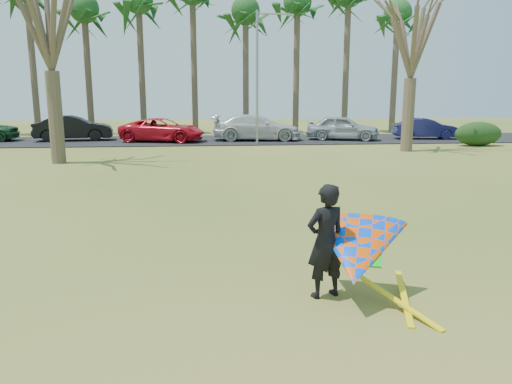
{
  "coord_description": "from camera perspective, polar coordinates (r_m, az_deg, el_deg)",
  "views": [
    {
      "loc": [
        -1.05,
        -8.89,
        3.33
      ],
      "look_at": [
        0.0,
        2.0,
        1.1
      ],
      "focal_mm": 35.0,
      "sensor_mm": 36.0,
      "label": 1
    }
  ],
  "objects": [
    {
      "name": "ground",
      "position": [
        9.55,
        1.17,
        -8.89
      ],
      "size": [
        100.0,
        100.0,
        0.0
      ],
      "primitive_type": "plane",
      "color": "#2C5713",
      "rests_on": "ground"
    },
    {
      "name": "parking_strip",
      "position": [
        34.06,
        -3.74,
        5.94
      ],
      "size": [
        46.0,
        7.0,
        0.06
      ],
      "primitive_type": "cube",
      "color": "black",
      "rests_on": "ground"
    },
    {
      "name": "palm_3",
      "position": [
        41.29,
        -19.06,
        19.05
      ],
      "size": [
        4.84,
        4.84,
        10.84
      ],
      "color": "#4A392C",
      "rests_on": "ground"
    },
    {
      "name": "palm_4",
      "position": [
        40.72,
        -13.28,
        20.45
      ],
      "size": [
        4.84,
        4.84,
        11.54
      ],
      "color": "#483C2B",
      "rests_on": "ground"
    },
    {
      "name": "palm_6",
      "position": [
        40.43,
        -1.2,
        19.83
      ],
      "size": [
        4.84,
        4.84,
        10.84
      ],
      "color": "#4B3D2D",
      "rests_on": "ground"
    },
    {
      "name": "palm_7",
      "position": [
        41.02,
        4.75,
        20.63
      ],
      "size": [
        4.84,
        4.84,
        11.54
      ],
      "color": "brown",
      "rests_on": "ground"
    },
    {
      "name": "palm_9",
      "position": [
        43.03,
        15.89,
        18.91
      ],
      "size": [
        4.84,
        4.84,
        10.84
      ],
      "color": "brown",
      "rests_on": "ground"
    },
    {
      "name": "bare_tree_left",
      "position": [
        25.13,
        -22.8,
        18.88
      ],
      "size": [
        6.6,
        6.6,
        9.7
      ],
      "color": "#4C3C2D",
      "rests_on": "ground"
    },
    {
      "name": "bare_tree_right",
      "position": [
        29.25,
        17.54,
        17.37
      ],
      "size": [
        6.27,
        6.27,
        9.21
      ],
      "color": "#4E3D2F",
      "rests_on": "ground"
    },
    {
      "name": "streetlight",
      "position": [
        31.07,
        0.43,
        13.62
      ],
      "size": [
        2.28,
        0.18,
        8.0
      ],
      "color": "gray",
      "rests_on": "ground"
    },
    {
      "name": "hedge_near",
      "position": [
        33.48,
        24.05,
        6.09
      ],
      "size": [
        2.94,
        1.33,
        1.47
      ],
      "primitive_type": "ellipsoid",
      "color": "#163212",
      "rests_on": "ground"
    },
    {
      "name": "car_1",
      "position": [
        35.43,
        -20.14,
        6.87
      ],
      "size": [
        5.16,
        2.35,
        1.64
      ],
      "primitive_type": "imported",
      "rotation": [
        0.0,
        0.0,
        1.7
      ],
      "color": "black",
      "rests_on": "parking_strip"
    },
    {
      "name": "car_2",
      "position": [
        33.23,
        -10.64,
        6.99
      ],
      "size": [
        5.89,
        3.75,
        1.51
      ],
      "primitive_type": "imported",
      "rotation": [
        0.0,
        0.0,
        1.33
      ],
      "color": "red",
      "rests_on": "parking_strip"
    },
    {
      "name": "car_3",
      "position": [
        33.5,
        0.07,
        7.39
      ],
      "size": [
        6.08,
        2.95,
        1.7
      ],
      "primitive_type": "imported",
      "rotation": [
        0.0,
        0.0,
        1.47
      ],
      "color": "silver",
      "rests_on": "parking_strip"
    },
    {
      "name": "car_4",
      "position": [
        34.29,
        9.86,
        7.26
      ],
      "size": [
        5.15,
        3.27,
        1.63
      ],
      "primitive_type": "imported",
      "rotation": [
        0.0,
        0.0,
        1.27
      ],
      "color": "#9BA1A8",
      "rests_on": "parking_strip"
    },
    {
      "name": "car_5",
      "position": [
        36.42,
        18.78,
        6.89
      ],
      "size": [
        4.47,
        2.1,
        1.42
      ],
      "primitive_type": "imported",
      "rotation": [
        0.0,
        0.0,
        1.43
      ],
      "color": "#1B1A50",
      "rests_on": "parking_strip"
    },
    {
      "name": "kite_flyer",
      "position": [
        8.09,
        10.99,
        -6.47
      ],
      "size": [
        2.13,
        2.39,
        2.05
      ],
      "color": "black",
      "rests_on": "ground"
    }
  ]
}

